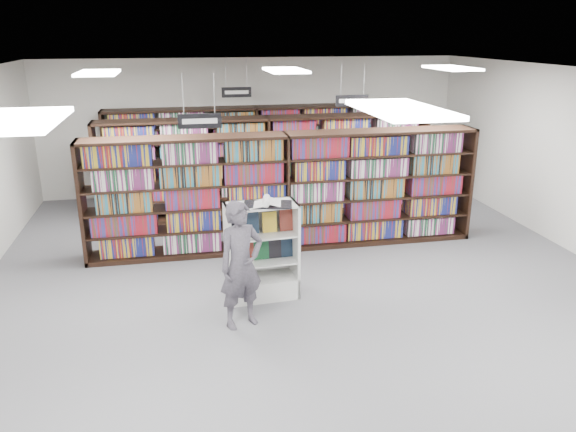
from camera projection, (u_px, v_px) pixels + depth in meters
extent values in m
plane|color=#545459|center=(311.00, 294.00, 8.49)|extent=(12.00, 12.00, 0.00)
cube|color=silver|center=(314.00, 77.00, 7.48)|extent=(10.00, 12.00, 0.10)
cube|color=silver|center=(254.00, 126.00, 13.57)|extent=(10.00, 0.10, 3.20)
cube|color=black|center=(286.00, 192.00, 10.02)|extent=(7.00, 0.60, 2.10)
cube|color=maroon|center=(286.00, 192.00, 10.02)|extent=(6.88, 0.42, 1.98)
cube|color=black|center=(267.00, 167.00, 11.88)|extent=(7.00, 0.60, 2.10)
cube|color=maroon|center=(267.00, 167.00, 11.88)|extent=(6.88, 0.42, 1.98)
cube|color=black|center=(256.00, 151.00, 13.46)|extent=(7.00, 0.60, 2.10)
cube|color=maroon|center=(256.00, 151.00, 13.46)|extent=(6.88, 0.42, 1.98)
cylinder|color=#B2B2B7|center=(183.00, 94.00, 8.18)|extent=(0.01, 0.01, 0.58)
cylinder|color=#B2B2B7|center=(214.00, 93.00, 8.26)|extent=(0.01, 0.01, 0.58)
cube|color=black|center=(200.00, 121.00, 8.35)|extent=(0.65, 0.02, 0.22)
cube|color=white|center=(200.00, 121.00, 8.34)|extent=(0.52, 0.00, 0.08)
cylinder|color=#B2B2B7|center=(341.00, 80.00, 10.60)|extent=(0.01, 0.01, 0.58)
cylinder|color=#B2B2B7|center=(364.00, 79.00, 10.69)|extent=(0.01, 0.01, 0.58)
cube|color=black|center=(352.00, 101.00, 10.77)|extent=(0.65, 0.02, 0.22)
cube|color=white|center=(352.00, 101.00, 10.76)|extent=(0.52, 0.00, 0.08)
cylinder|color=#B2B2B7|center=(226.00, 74.00, 12.09)|extent=(0.01, 0.01, 0.58)
cylinder|color=#B2B2B7|center=(246.00, 73.00, 12.17)|extent=(0.01, 0.01, 0.58)
cube|color=black|center=(237.00, 92.00, 12.26)|extent=(0.65, 0.02, 0.22)
cube|color=white|center=(237.00, 92.00, 12.25)|extent=(0.52, 0.00, 0.08)
cube|color=white|center=(18.00, 120.00, 4.14)|extent=(0.60, 1.20, 0.04)
cube|color=white|center=(401.00, 109.00, 4.70)|extent=(0.60, 1.20, 0.04)
cube|color=white|center=(98.00, 73.00, 8.79)|extent=(0.60, 1.20, 0.04)
cube|color=white|center=(285.00, 70.00, 9.35)|extent=(0.60, 1.20, 0.04)
cube|color=white|center=(452.00, 68.00, 9.92)|extent=(0.60, 1.20, 0.04)
cube|color=silver|center=(262.00, 287.00, 8.37)|extent=(1.07, 0.59, 0.31)
cube|color=silver|center=(228.00, 255.00, 8.07)|extent=(0.08, 0.52, 1.45)
cube|color=silver|center=(295.00, 248.00, 8.32)|extent=(0.08, 0.52, 1.45)
cube|color=silver|center=(258.00, 245.00, 8.42)|extent=(1.03, 0.10, 1.45)
cube|color=silver|center=(261.00, 205.00, 7.97)|extent=(1.07, 0.59, 0.03)
cube|color=silver|center=(262.00, 261.00, 8.24)|extent=(0.99, 0.54, 0.02)
cube|color=silver|center=(262.00, 235.00, 8.11)|extent=(0.99, 0.54, 0.02)
cube|color=black|center=(233.00, 225.00, 8.01)|extent=(0.21, 0.09, 0.31)
cube|color=#162639|center=(252.00, 223.00, 8.07)|extent=(0.21, 0.09, 0.31)
cube|color=yellow|center=(270.00, 222.00, 8.14)|extent=(0.21, 0.09, 0.31)
cube|color=maroon|center=(287.00, 220.00, 8.21)|extent=(0.21, 0.09, 0.31)
cube|color=yellow|center=(236.00, 252.00, 8.15)|extent=(0.23, 0.08, 0.29)
cube|color=maroon|center=(248.00, 251.00, 8.19)|extent=(0.23, 0.08, 0.29)
cube|color=#17562D|center=(261.00, 250.00, 8.24)|extent=(0.23, 0.08, 0.29)
cube|color=black|center=(274.00, 249.00, 8.29)|extent=(0.23, 0.08, 0.29)
cube|color=#162639|center=(286.00, 247.00, 8.33)|extent=(0.23, 0.08, 0.29)
cube|color=black|center=(268.00, 204.00, 7.91)|extent=(0.75, 0.52, 0.02)
cube|color=white|center=(256.00, 204.00, 7.88)|extent=(0.37, 0.42, 0.06)
cube|color=white|center=(279.00, 203.00, 7.94)|extent=(0.37, 0.42, 0.08)
cylinder|color=white|center=(266.00, 201.00, 7.89)|extent=(0.17, 0.36, 0.10)
imported|color=#504C57|center=(241.00, 265.00, 7.35)|extent=(0.74, 0.63, 1.74)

